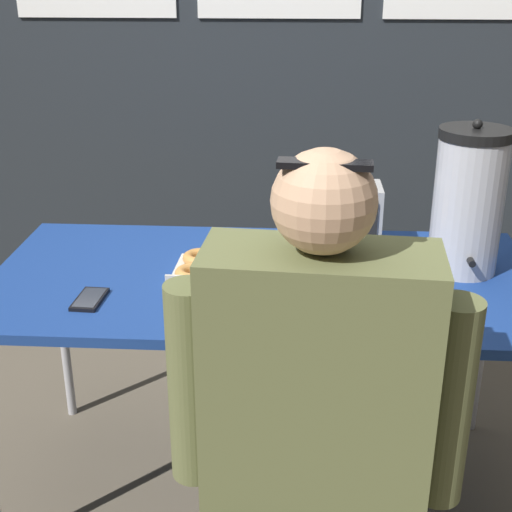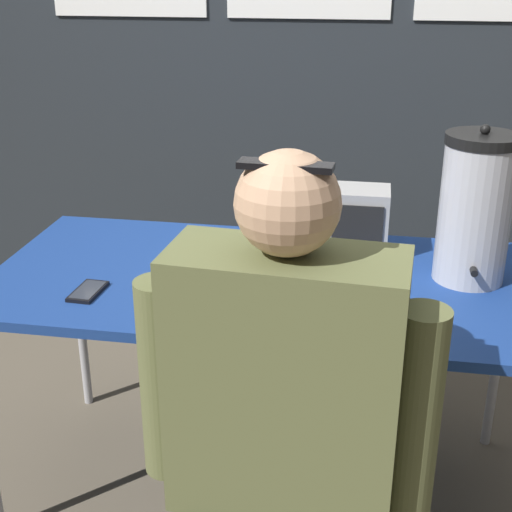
{
  "view_description": "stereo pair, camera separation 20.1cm",
  "coord_description": "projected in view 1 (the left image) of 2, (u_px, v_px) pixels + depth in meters",
  "views": [
    {
      "loc": [
        0.09,
        -1.86,
        1.58
      ],
      "look_at": [
        -0.02,
        0.0,
        0.8
      ],
      "focal_mm": 50.0,
      "sensor_mm": 36.0,
      "label": 1
    },
    {
      "loc": [
        0.29,
        -1.83,
        1.58
      ],
      "look_at": [
        -0.02,
        0.0,
        0.8
      ],
      "focal_mm": 50.0,
      "sensor_mm": 36.0,
      "label": 2
    }
  ],
  "objects": [
    {
      "name": "ground_plane",
      "position": [
        264.0,
        482.0,
        2.32
      ],
      "size": [
        12.0,
        12.0,
        0.0
      ],
      "primitive_type": "plane",
      "color": "brown"
    },
    {
      "name": "back_wall",
      "position": [
        279.0,
        23.0,
        2.8
      ],
      "size": [
        6.0,
        0.11,
        2.69
      ],
      "color": "#23282D",
      "rests_on": "ground"
    },
    {
      "name": "person_seated",
      "position": [
        314.0,
        455.0,
        1.53
      ],
      "size": [
        0.63,
        0.28,
        1.27
      ],
      "rotation": [
        0.0,
        0.0,
        3.07
      ],
      "color": "#33332D",
      "rests_on": "ground"
    },
    {
      "name": "coffee_urn",
      "position": [
        468.0,
        201.0,
        2.0
      ],
      "size": [
        0.2,
        0.23,
        0.44
      ],
      "color": "#B7B7BC",
      "rests_on": "folding_table"
    },
    {
      "name": "folding_table",
      "position": [
        265.0,
        289.0,
        2.05
      ],
      "size": [
        1.57,
        0.78,
        0.74
      ],
      "color": "navy",
      "rests_on": "ground"
    },
    {
      "name": "donut_box",
      "position": [
        235.0,
        270.0,
        2.02
      ],
      "size": [
        0.36,
        0.26,
        0.05
      ],
      "rotation": [
        0.0,
        0.0,
        -0.03
      ],
      "color": "beige",
      "rests_on": "folding_table"
    },
    {
      "name": "space_heater",
      "position": [
        350.0,
        218.0,
        2.18
      ],
      "size": [
        0.18,
        0.15,
        0.21
      ],
      "color": "#9E9E9E",
      "rests_on": "folding_table"
    },
    {
      "name": "cell_phone",
      "position": [
        90.0,
        299.0,
        1.88
      ],
      "size": [
        0.08,
        0.14,
        0.01
      ],
      "rotation": [
        0.0,
        0.0,
        -0.05
      ],
      "color": "black",
      "rests_on": "folding_table"
    }
  ]
}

